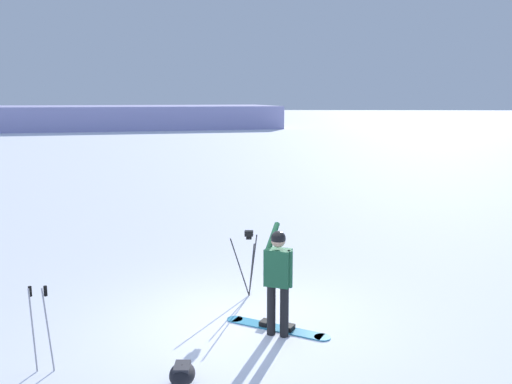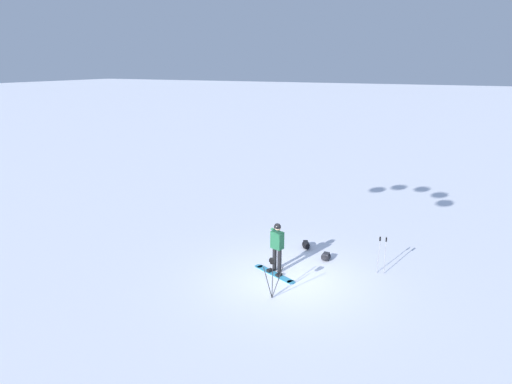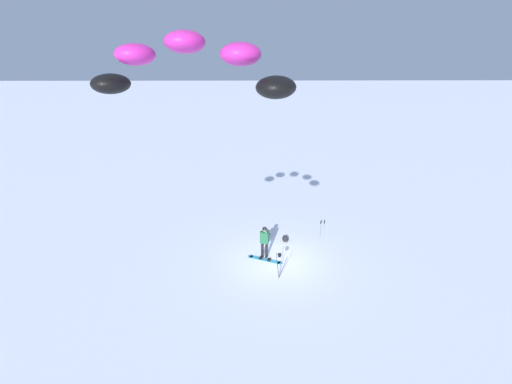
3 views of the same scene
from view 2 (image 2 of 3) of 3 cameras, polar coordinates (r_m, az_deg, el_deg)
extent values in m
plane|color=white|center=(15.22, 4.18, -10.89)|extent=(300.00, 300.00, 0.00)
cylinder|color=black|center=(15.51, 2.96, -8.60)|extent=(0.14, 0.14, 0.84)
cylinder|color=black|center=(15.64, 2.34, -8.38)|extent=(0.14, 0.14, 0.84)
cube|color=#1E5938|center=(15.30, 2.68, -6.05)|extent=(0.36, 0.46, 0.59)
sphere|color=tan|center=(15.14, 2.70, -4.50)|extent=(0.23, 0.23, 0.23)
sphere|color=black|center=(15.13, 2.71, -4.39)|extent=(0.24, 0.24, 0.24)
cylinder|color=#1E5938|center=(14.86, 2.61, -5.02)|extent=(0.54, 0.24, 0.41)
cylinder|color=#1E5938|center=(15.43, 2.16, -5.84)|extent=(0.09, 0.09, 0.59)
cube|color=teal|center=(15.54, 2.31, -10.23)|extent=(0.87, 1.57, 0.02)
cylinder|color=teal|center=(15.03, 4.43, -11.22)|extent=(0.27, 0.27, 0.02)
cylinder|color=teal|center=(16.07, 0.34, -9.29)|extent=(0.27, 0.27, 0.02)
cube|color=black|center=(15.37, 2.88, -10.33)|extent=(0.24, 0.21, 0.08)
cube|color=black|center=(15.66, 1.75, -9.80)|extent=(0.24, 0.21, 0.08)
ellipsoid|color=black|center=(16.69, 8.77, -8.02)|extent=(0.52, 0.37, 0.27)
cube|color=#2C2C33|center=(16.65, 8.78, -7.72)|extent=(0.31, 0.22, 0.08)
cylinder|color=#262628|center=(13.79, 2.71, -11.24)|extent=(0.04, 0.38, 1.13)
cylinder|color=#262628|center=(14.01, 2.08, -10.76)|extent=(0.37, 0.15, 1.13)
cylinder|color=#262628|center=(13.74, 1.49, -11.32)|extent=(0.36, 0.16, 1.13)
cube|color=black|center=(13.59, 2.06, -8.86)|extent=(0.10, 0.10, 0.06)
cube|color=black|center=(13.56, 2.06, -8.55)|extent=(0.12, 0.16, 0.10)
ellipsoid|color=black|center=(17.63, 6.29, -6.62)|extent=(0.70, 0.55, 0.25)
cube|color=black|center=(17.60, 6.30, -6.35)|extent=(0.42, 0.33, 0.08)
cylinder|color=gray|center=(15.96, 15.89, -7.65)|extent=(0.18, 0.07, 1.27)
cylinder|color=black|center=(15.75, 16.04, -5.76)|extent=(0.05, 0.05, 0.14)
cylinder|color=gray|center=(15.97, 15.15, -7.59)|extent=(0.18, 0.05, 1.27)
cylinder|color=black|center=(15.76, 15.30, -5.69)|extent=(0.05, 0.05, 0.14)
camera|label=1|loc=(22.33, 10.87, 7.73)|focal=38.45mm
camera|label=3|loc=(6.99, -85.11, 23.94)|focal=23.54mm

